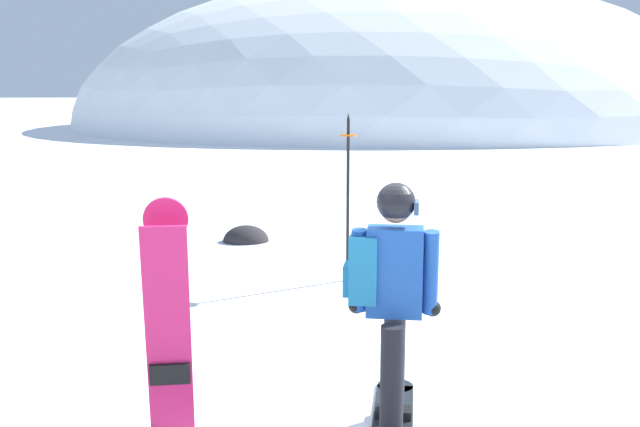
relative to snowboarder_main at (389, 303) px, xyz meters
name	(u,v)px	position (x,y,z in m)	size (l,w,h in m)	color
ground_plane	(360,421)	(-0.15, 0.22, -0.92)	(300.00, 300.00, 0.00)	white
ridge_peak_main	(397,125)	(9.09, 38.63, -0.92)	(37.20, 33.48, 16.97)	white
snowboarder_main	(389,303)	(0.00, 0.00, 0.00)	(0.68, 1.79, 1.71)	black
spare_snowboard	(168,327)	(-1.42, -0.05, -0.08)	(0.28, 0.27, 1.64)	#D11E5B
piste_marker_near	(348,187)	(0.38, 3.97, 0.23)	(0.20, 0.20, 2.01)	black
rock_dark	(246,241)	(-0.77, 6.40, -0.92)	(0.69, 0.59, 0.49)	#282628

